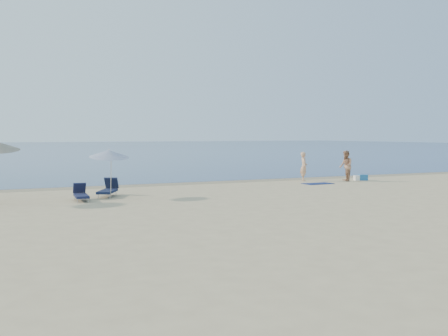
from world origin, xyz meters
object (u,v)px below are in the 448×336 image
(person_right, at_px, (346,166))
(umbrella_near, at_px, (109,154))
(person_left, at_px, (304,166))
(blue_cooler, at_px, (363,177))

(person_right, relative_size, umbrella_near, 0.81)
(person_left, relative_size, umbrella_near, 0.77)
(person_right, bearing_deg, person_left, -97.69)
(person_left, xyz_separation_m, person_right, (2.04, -1.16, 0.05))
(person_left, distance_m, umbrella_near, 12.54)
(blue_cooler, xyz_separation_m, umbrella_near, (-15.29, -2.43, 1.67))
(person_left, relative_size, blue_cooler, 3.49)
(blue_cooler, distance_m, umbrella_near, 15.57)
(blue_cooler, height_order, umbrella_near, umbrella_near)
(person_right, bearing_deg, blue_cooler, 113.40)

